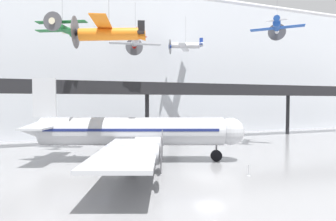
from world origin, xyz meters
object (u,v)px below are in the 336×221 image
Objects in this scene: suspended_plane_silver_racer at (135,41)px; suspended_plane_white_twin at (186,46)px; airliner_silver_main at (132,132)px; stanchion_barrier at (249,173)px; suspended_plane_green_biplane at (62,28)px; suspended_plane_blue_trainer at (277,26)px; suspended_plane_orange_highwing at (109,34)px.

suspended_plane_white_twin is (10.39, 3.96, 0.78)m from suspended_plane_silver_racer.
stanchion_barrier is (9.17, -9.25, -3.08)m from airliner_silver_main.
airliner_silver_main is at bearing 68.58° from suspended_plane_green_biplane.
suspended_plane_silver_racer is at bearing 94.93° from airliner_silver_main.
airliner_silver_main reaches higher than stanchion_barrier.
suspended_plane_white_twin is 16.68m from suspended_plane_blue_trainer.
airliner_silver_main is 26.40m from suspended_plane_blue_trainer.
suspended_plane_white_twin reaches higher than airliner_silver_main.
suspended_plane_blue_trainer is (18.94, -10.35, 1.41)m from suspended_plane_silver_racer.
suspended_plane_blue_trainer is 0.63× the size of suspended_plane_orange_highwing.
suspended_plane_blue_trainer is (29.61, -5.51, 1.45)m from suspended_plane_green_biplane.
suspended_plane_green_biplane is at bearing -46.18° from suspended_plane_orange_highwing.
suspended_plane_green_biplane is (-7.71, 7.63, 13.14)m from airliner_silver_main.
airliner_silver_main is 4.07× the size of suspended_plane_green_biplane.
suspended_plane_blue_trainer is at bearing 23.80° from airliner_silver_main.
suspended_plane_orange_highwing is at bearing 53.38° from suspended_plane_green_biplane.
suspended_plane_silver_racer is 11.15m from suspended_plane_white_twin.
suspended_plane_white_twin is at bearing -61.43° from suspended_plane_silver_racer.
airliner_silver_main is 18.39m from suspended_plane_silver_racer.
suspended_plane_orange_highwing is at bearing 139.01° from suspended_plane_blue_trainer.
suspended_plane_silver_racer is at bearing 137.69° from suspended_plane_green_biplane.
airliner_silver_main is 13.38m from stanchion_barrier.
suspended_plane_white_twin is 24.00m from suspended_plane_orange_highwing.
stanchion_barrier is at bearing -26.97° from airliner_silver_main.
suspended_plane_green_biplane is at bearing 135.01° from stanchion_barrier.
suspended_plane_white_twin is at bearing 135.96° from suspended_plane_green_biplane.
suspended_plane_blue_trainer reaches higher than stanchion_barrier.
suspended_plane_green_biplane is 0.72× the size of suspended_plane_orange_highwing.
suspended_plane_green_biplane reaches higher than stanchion_barrier.
suspended_plane_green_biplane is at bearing 122.13° from suspended_plane_silver_racer.
suspended_plane_orange_highwing is at bearing 76.06° from suspended_plane_white_twin.
suspended_plane_white_twin is (13.35, 16.43, 13.96)m from airliner_silver_main.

